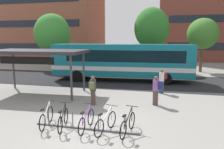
# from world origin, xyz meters

# --- Properties ---
(ground) EXTENTS (200.00, 200.00, 0.00)m
(ground) POSITION_xyz_m (0.00, 0.00, 0.00)
(ground) COLOR gray
(bus_lane_asphalt) EXTENTS (80.00, 7.20, 0.01)m
(bus_lane_asphalt) POSITION_xyz_m (0.00, 10.48, 0.00)
(bus_lane_asphalt) COLOR #232326
(bus_lane_asphalt) RESTS_ON ground
(city_bus) EXTENTS (12.14, 3.21, 3.20)m
(city_bus) POSITION_xyz_m (-0.65, 10.48, 1.78)
(city_bus) COLOR #0F6070
(city_bus) RESTS_ON ground
(bike_rack) EXTENTS (4.49, 0.15, 0.70)m
(bike_rack) POSITION_xyz_m (-0.19, -0.01, 0.09)
(bike_rack) COLOR #47474C
(bike_rack) RESTS_ON ground
(parked_bicycle_white_0) EXTENTS (0.54, 1.70, 0.99)m
(parked_bicycle_white_0) POSITION_xyz_m (-1.93, -0.04, 0.38)
(parked_bicycle_white_0) COLOR black
(parked_bicycle_white_0) RESTS_ON ground
(parked_bicycle_black_1) EXTENTS (0.57, 1.69, 0.99)m
(parked_bicycle_black_1) POSITION_xyz_m (-1.13, -0.10, 0.38)
(parked_bicycle_black_1) COLOR black
(parked_bicycle_black_1) RESTS_ON ground
(parked_bicycle_purple_2) EXTENTS (0.52, 1.72, 0.99)m
(parked_bicycle_purple_2) POSITION_xyz_m (-0.14, -0.03, 0.38)
(parked_bicycle_purple_2) COLOR black
(parked_bicycle_purple_2) RESTS_ON ground
(parked_bicycle_silver_3) EXTENTS (0.63, 1.68, 0.99)m
(parked_bicycle_silver_3) POSITION_xyz_m (0.69, -0.06, 0.38)
(parked_bicycle_silver_3) COLOR black
(parked_bicycle_silver_3) RESTS_ON ground
(parked_bicycle_black_4) EXTENTS (0.53, 1.70, 0.99)m
(parked_bicycle_black_4) POSITION_xyz_m (1.57, 0.00, 0.38)
(parked_bicycle_black_4) COLOR black
(parked_bicycle_black_4) RESTS_ON ground
(transit_shelter) EXTENTS (6.44, 3.53, 2.95)m
(transit_shelter) POSITION_xyz_m (-5.21, 4.79, 2.76)
(transit_shelter) COLOR #38383D
(transit_shelter) RESTS_ON ground
(commuter_maroon_pack_0) EXTENTS (0.60, 0.58, 1.67)m
(commuter_maroon_pack_0) POSITION_xyz_m (2.88, 6.71, 0.96)
(commuter_maroon_pack_0) COLOR #2D3851
(commuter_maroon_pack_0) RESTS_ON ground
(commuter_navy_pack_1) EXTENTS (0.57, 0.41, 1.66)m
(commuter_navy_pack_1) POSITION_xyz_m (2.57, 3.96, 0.95)
(commuter_navy_pack_1) COLOR #47382D
(commuter_navy_pack_1) RESTS_ON ground
(commuter_olive_pack_3) EXTENTS (0.35, 0.53, 1.66)m
(commuter_olive_pack_3) POSITION_xyz_m (-0.89, 3.19, 0.95)
(commuter_olive_pack_3) COLOR #47382D
(commuter_olive_pack_3) RESTS_ON ground
(street_tree_0) EXTENTS (4.31, 4.31, 6.61)m
(street_tree_0) POSITION_xyz_m (-10.08, 15.96, 4.24)
(street_tree_0) COLOR brown
(street_tree_0) RESTS_ON ground
(street_tree_1) EXTENTS (3.30, 3.30, 5.86)m
(street_tree_1) POSITION_xyz_m (7.11, 17.20, 4.17)
(street_tree_1) COLOR brown
(street_tree_1) RESTS_ON ground
(street_tree_3) EXTENTS (3.97, 3.97, 7.17)m
(street_tree_3) POSITION_xyz_m (1.62, 17.39, 4.83)
(street_tree_3) COLOR brown
(street_tree_3) RESTS_ON ground
(building_left_wing) EXTENTS (21.34, 11.12, 19.04)m
(building_left_wing) POSITION_xyz_m (-19.29, 29.97, 9.52)
(building_left_wing) COLOR brown
(building_left_wing) RESTS_ON ground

